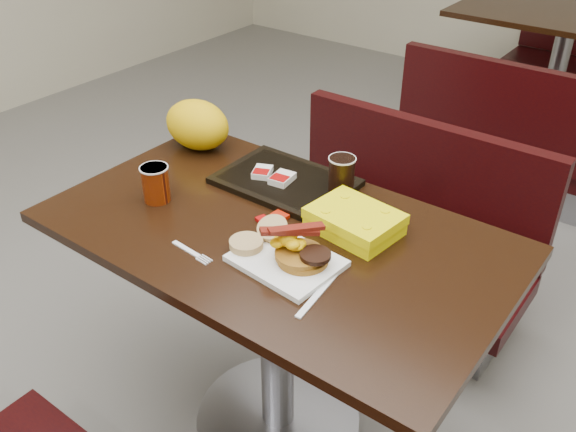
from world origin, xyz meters
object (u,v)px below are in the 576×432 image
Objects in this scene: tray at (285,181)px; table_near at (277,336)px; coffee_cup_near at (156,184)px; hashbrown_sleeve_left at (262,172)px; coffee_cup_far at (342,174)px; fork at (186,249)px; hashbrown_sleeve_right at (282,178)px; clamshell at (355,221)px; bench_near_n at (393,232)px; bench_far_s at (510,124)px; table_far at (554,81)px; knife at (318,294)px; platter at (286,261)px; pancake_stack at (303,256)px; paper_bag at (197,125)px.

table_near is at bearing -59.09° from tray.
coffee_cup_near is 1.52× the size of hashbrown_sleeve_left.
coffee_cup_far is at bearing 39.89° from coffee_cup_near.
hashbrown_sleeve_right is (0.00, 0.39, 0.03)m from fork.
clamshell is at bearing -16.82° from tray.
hashbrown_sleeve_right is (-0.12, -0.52, 0.42)m from bench_near_n.
bench_far_s is at bearing 91.61° from fork.
hashbrown_sleeve_right is (-0.12, 0.18, 0.40)m from table_near.
hashbrown_sleeve_right reaches higher than table_far.
fork is 1.94× the size of hashbrown_sleeve_left.
table_far is at bearing 178.87° from knife.
coffee_cup_far reaches higher than fork.
tray is 0.30m from clamshell.
platter is 0.14m from knife.
hashbrown_sleeve_left is (-0.33, 0.26, -0.00)m from pancake_stack.
knife is 0.82m from paper_bag.
fork is (-0.12, -2.80, 0.38)m from table_far.
coffee_cup_far reaches higher than platter.
coffee_cup_far is at bearing 107.86° from pancake_stack.
coffee_cup_near is (-0.35, -2.68, 0.43)m from table_far.
paper_bag is at bearing 177.13° from clamshell.
clamshell is (0.17, -1.79, 0.42)m from bench_far_s.
table_far is 12.21× the size of coffee_cup_far.
bench_near_n is at bearing -90.00° from bench_far_s.
knife is (0.24, -2.05, 0.39)m from bench_far_s.
knife is 0.45m from coffee_cup_far.
bench_near_n is at bearing 76.54° from tray.
hashbrown_sleeve_left is at bearing 104.99° from fork.
knife is (0.09, -0.07, -0.02)m from pancake_stack.
paper_bag is (-0.53, -0.02, 0.01)m from coffee_cup_far.
hashbrown_sleeve_right is at bearing 122.82° from table_near.
coffee_cup_near reaches higher than table_far.
table_near is 0.48m from hashbrown_sleeve_left.
coffee_cup_far is 0.19m from clamshell.
paper_bag is at bearing -178.12° from coffee_cup_far.
coffee_cup_near is at bearing -102.81° from knife.
bench_near_n is at bearing 102.92° from platter.
bench_far_s is 5.56× the size of knife.
bench_near_n is 1.20m from bench_far_s.
coffee_cup_near is 0.51m from coffee_cup_far.
hashbrown_sleeve_right is (-0.35, 0.33, 0.03)m from knife.
hashbrown_sleeve_right is at bearing -139.35° from knife.
platter is 1.34× the size of knife.
table_far reaches higher than bench_near_n.
hashbrown_sleeve_left is (-0.07, 0.38, 0.02)m from fork.
knife is 0.50m from tray.
table_near is 0.44m from pancake_stack.
hashbrown_sleeve_left is 0.07m from hashbrown_sleeve_right.
tray is (-0.36, 0.35, 0.01)m from knife.
platter is at bearing -118.08° from knife.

